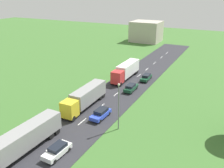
{
  "coord_description": "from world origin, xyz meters",
  "views": [
    {
      "loc": [
        20.99,
        -4.11,
        21.0
      ],
      "look_at": [
        -0.28,
        37.5,
        2.82
      ],
      "focal_mm": 39.18,
      "sensor_mm": 36.0,
      "label": 1
    }
  ],
  "objects": [
    {
      "name": "car_fifth",
      "position": [
        2.79,
        49.98,
        0.83
      ],
      "size": [
        1.85,
        4.63,
        1.48
      ],
      "color": "#19472D",
      "rests_on": "road"
    },
    {
      "name": "road",
      "position": [
        0.0,
        24.5,
        0.03
      ],
      "size": [
        10.0,
        140.0,
        0.06
      ],
      "primitive_type": "cube",
      "color": "#2B2B30",
      "rests_on": "ground"
    },
    {
      "name": "car_fourth",
      "position": [
        2.07,
        42.02,
        0.86
      ],
      "size": [
        1.87,
        4.59,
        1.54
      ],
      "color": "#19472D",
      "rests_on": "road"
    },
    {
      "name": "truck_lead",
      "position": [
        -2.49,
        14.75,
        2.09
      ],
      "size": [
        2.84,
        14.4,
        3.48
      ],
      "color": "blue",
      "rests_on": "road"
    },
    {
      "name": "car_third",
      "position": [
        2.12,
        28.51,
        0.87
      ],
      "size": [
        2.03,
        4.58,
        1.58
      ],
      "color": "blue",
      "rests_on": "road"
    },
    {
      "name": "lane_marking_centre",
      "position": [
        0.0,
        21.33,
        0.07
      ],
      "size": [
        0.16,
        120.37,
        0.01
      ],
      "color": "white",
      "rests_on": "road"
    },
    {
      "name": "distant_building",
      "position": [
        -13.72,
        95.81,
        4.22
      ],
      "size": [
        12.02,
        10.38,
        8.43
      ],
      "primitive_type": "cube",
      "color": "#B2A899",
      "rests_on": "ground"
    },
    {
      "name": "lamppost_second",
      "position": [
        6.43,
        26.63,
        4.4
      ],
      "size": [
        0.36,
        0.36,
        7.86
      ],
      "color": "slate",
      "rests_on": "ground"
    },
    {
      "name": "car_second",
      "position": [
        2.06,
        16.8,
        0.86
      ],
      "size": [
        1.96,
        4.35,
        1.53
      ],
      "color": "white",
      "rests_on": "road"
    },
    {
      "name": "truck_third",
      "position": [
        -2.17,
        48.87,
        2.19
      ],
      "size": [
        2.55,
        11.92,
        3.76
      ],
      "color": "red",
      "rests_on": "road"
    },
    {
      "name": "truck_second",
      "position": [
        -2.54,
        30.9,
        2.12
      ],
      "size": [
        2.73,
        12.33,
        3.59
      ],
      "color": "yellow",
      "rests_on": "road"
    }
  ]
}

